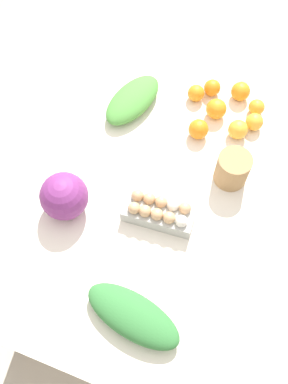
{
  "coord_description": "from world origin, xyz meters",
  "views": [
    {
      "loc": [
        -0.68,
        -0.26,
        2.16
      ],
      "look_at": [
        0.0,
        0.0,
        0.75
      ],
      "focal_mm": 40.0,
      "sensor_mm": 36.0,
      "label": 1
    }
  ],
  "objects_px": {
    "greens_bunch_chard": "(133,316)",
    "orange_1": "(216,109)",
    "egg_carton": "(159,211)",
    "orange_7": "(212,88)",
    "orange_2": "(254,122)",
    "orange_4": "(257,107)",
    "orange_5": "(238,130)",
    "paper_bag": "(232,169)",
    "orange_6": "(196,93)",
    "greens_bunch_dandelion": "(133,100)",
    "orange_3": "(198,129)",
    "orange_0": "(241,91)",
    "cabbage_purple": "(64,196)"
  },
  "relations": [
    {
      "from": "orange_6",
      "to": "orange_3",
      "type": "bearing_deg",
      "value": -159.55
    },
    {
      "from": "greens_bunch_dandelion",
      "to": "orange_2",
      "type": "distance_m",
      "value": 0.5
    },
    {
      "from": "greens_bunch_chard",
      "to": "orange_6",
      "type": "relative_size",
      "value": 4.78
    },
    {
      "from": "cabbage_purple",
      "to": "orange_2",
      "type": "distance_m",
      "value": 0.81
    },
    {
      "from": "egg_carton",
      "to": "orange_6",
      "type": "bearing_deg",
      "value": -89.81
    },
    {
      "from": "cabbage_purple",
      "to": "orange_3",
      "type": "distance_m",
      "value": 0.6
    },
    {
      "from": "orange_7",
      "to": "orange_3",
      "type": "bearing_deg",
      "value": -177.34
    },
    {
      "from": "paper_bag",
      "to": "orange_0",
      "type": "bearing_deg",
      "value": 9.85
    },
    {
      "from": "orange_7",
      "to": "orange_2",
      "type": "bearing_deg",
      "value": -117.7
    },
    {
      "from": "orange_0",
      "to": "orange_6",
      "type": "relative_size",
      "value": 1.13
    },
    {
      "from": "cabbage_purple",
      "to": "orange_4",
      "type": "xyz_separation_m",
      "value": [
        0.67,
        -0.54,
        -0.05
      ]
    },
    {
      "from": "orange_0",
      "to": "orange_3",
      "type": "bearing_deg",
      "value": 156.71
    },
    {
      "from": "orange_3",
      "to": "orange_7",
      "type": "relative_size",
      "value": 1.14
    },
    {
      "from": "orange_2",
      "to": "orange_7",
      "type": "bearing_deg",
      "value": 62.3
    },
    {
      "from": "orange_5",
      "to": "orange_0",
      "type": "bearing_deg",
      "value": 12.0
    },
    {
      "from": "orange_0",
      "to": "paper_bag",
      "type": "bearing_deg",
      "value": -170.15
    },
    {
      "from": "orange_1",
      "to": "orange_2",
      "type": "relative_size",
      "value": 1.18
    },
    {
      "from": "cabbage_purple",
      "to": "orange_1",
      "type": "bearing_deg",
      "value": -32.99
    },
    {
      "from": "cabbage_purple",
      "to": "paper_bag",
      "type": "xyz_separation_m",
      "value": [
        0.33,
        -0.53,
        -0.02
      ]
    },
    {
      "from": "orange_0",
      "to": "orange_4",
      "type": "relative_size",
      "value": 1.2
    },
    {
      "from": "egg_carton",
      "to": "cabbage_purple",
      "type": "bearing_deg",
      "value": 10.21
    },
    {
      "from": "orange_0",
      "to": "orange_6",
      "type": "bearing_deg",
      "value": 112.52
    },
    {
      "from": "orange_2",
      "to": "orange_4",
      "type": "bearing_deg",
      "value": 6.96
    },
    {
      "from": "orange_3",
      "to": "orange_5",
      "type": "xyz_separation_m",
      "value": [
        0.06,
        -0.15,
        -0.0
      ]
    },
    {
      "from": "orange_3",
      "to": "orange_2",
      "type": "bearing_deg",
      "value": -59.37
    },
    {
      "from": "orange_0",
      "to": "orange_2",
      "type": "bearing_deg",
      "value": -144.49
    },
    {
      "from": "greens_bunch_chard",
      "to": "orange_1",
      "type": "relative_size",
      "value": 4.01
    },
    {
      "from": "orange_0",
      "to": "egg_carton",
      "type": "bearing_deg",
      "value": 168.52
    },
    {
      "from": "egg_carton",
      "to": "orange_7",
      "type": "height_order",
      "value": "egg_carton"
    },
    {
      "from": "orange_6",
      "to": "orange_2",
      "type": "bearing_deg",
      "value": -102.41
    },
    {
      "from": "orange_3",
      "to": "orange_4",
      "type": "xyz_separation_m",
      "value": [
        0.2,
        -0.19,
        -0.01
      ]
    },
    {
      "from": "egg_carton",
      "to": "greens_bunch_chard",
      "type": "relative_size",
      "value": 0.79
    },
    {
      "from": "orange_2",
      "to": "orange_4",
      "type": "distance_m",
      "value": 0.08
    },
    {
      "from": "orange_0",
      "to": "orange_7",
      "type": "xyz_separation_m",
      "value": [
        -0.02,
        0.12,
        -0.0
      ]
    },
    {
      "from": "greens_bunch_chard",
      "to": "orange_2",
      "type": "bearing_deg",
      "value": -11.24
    },
    {
      "from": "paper_bag",
      "to": "greens_bunch_dandelion",
      "type": "distance_m",
      "value": 0.51
    },
    {
      "from": "orange_2",
      "to": "paper_bag",
      "type": "bearing_deg",
      "value": 174.78
    },
    {
      "from": "greens_bunch_dandelion",
      "to": "orange_5",
      "type": "xyz_separation_m",
      "value": [
        0.01,
        -0.45,
        0.0
      ]
    },
    {
      "from": "paper_bag",
      "to": "orange_1",
      "type": "bearing_deg",
      "value": 27.14
    },
    {
      "from": "egg_carton",
      "to": "orange_5",
      "type": "distance_m",
      "value": 0.48
    },
    {
      "from": "egg_carton",
      "to": "orange_5",
      "type": "relative_size",
      "value": 3.37
    },
    {
      "from": "greens_bunch_dandelion",
      "to": "orange_0",
      "type": "height_order",
      "value": "orange_0"
    },
    {
      "from": "orange_3",
      "to": "orange_1",
      "type": "bearing_deg",
      "value": -17.3
    },
    {
      "from": "greens_bunch_chard",
      "to": "orange_3",
      "type": "xyz_separation_m",
      "value": [
        0.77,
        0.02,
        0.0
      ]
    },
    {
      "from": "orange_7",
      "to": "egg_carton",
      "type": "bearing_deg",
      "value": 178.75
    },
    {
      "from": "paper_bag",
      "to": "orange_6",
      "type": "bearing_deg",
      "value": 36.74
    },
    {
      "from": "orange_2",
      "to": "orange_6",
      "type": "distance_m",
      "value": 0.27
    },
    {
      "from": "paper_bag",
      "to": "orange_1",
      "type": "height_order",
      "value": "paper_bag"
    },
    {
      "from": "orange_6",
      "to": "orange_7",
      "type": "distance_m",
      "value": 0.08
    },
    {
      "from": "greens_bunch_dandelion",
      "to": "orange_7",
      "type": "xyz_separation_m",
      "value": [
        0.18,
        -0.29,
        -0.0
      ]
    }
  ]
}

